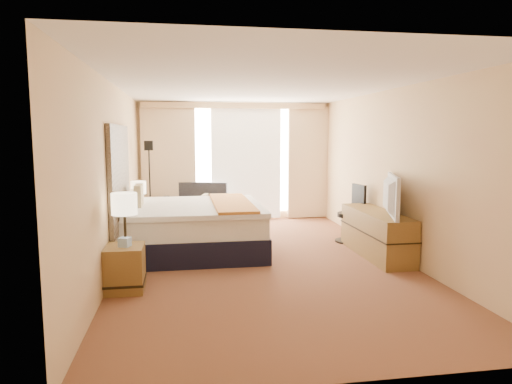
{
  "coord_description": "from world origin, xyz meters",
  "views": [
    {
      "loc": [
        -1.16,
        -6.62,
        1.88
      ],
      "look_at": [
        -0.02,
        0.4,
        1.0
      ],
      "focal_mm": 32.0,
      "sensor_mm": 36.0,
      "label": 1
    }
  ],
  "objects": [
    {
      "name": "floor",
      "position": [
        0.0,
        0.0,
        0.0
      ],
      "size": [
        4.2,
        7.0,
        0.02
      ],
      "primitive_type": "cube",
      "color": "#5A2519",
      "rests_on": "ground"
    },
    {
      "name": "ceiling",
      "position": [
        0.0,
        0.0,
        2.6
      ],
      "size": [
        4.2,
        7.0,
        0.02
      ],
      "primitive_type": "cube",
      "color": "silver",
      "rests_on": "wall_back"
    },
    {
      "name": "wall_back",
      "position": [
        0.0,
        3.5,
        1.3
      ],
      "size": [
        4.2,
        0.02,
        2.6
      ],
      "primitive_type": "cube",
      "color": "#E0C589",
      "rests_on": "ground"
    },
    {
      "name": "wall_front",
      "position": [
        0.0,
        -3.5,
        1.3
      ],
      "size": [
        4.2,
        0.02,
        2.6
      ],
      "primitive_type": "cube",
      "color": "#E0C589",
      "rests_on": "ground"
    },
    {
      "name": "wall_left",
      "position": [
        -2.1,
        0.0,
        1.3
      ],
      "size": [
        0.02,
        7.0,
        2.6
      ],
      "primitive_type": "cube",
      "color": "#E0C589",
      "rests_on": "ground"
    },
    {
      "name": "wall_right",
      "position": [
        2.1,
        0.0,
        1.3
      ],
      "size": [
        0.02,
        7.0,
        2.6
      ],
      "primitive_type": "cube",
      "color": "#E0C589",
      "rests_on": "ground"
    },
    {
      "name": "headboard",
      "position": [
        -2.06,
        0.2,
        1.28
      ],
      "size": [
        0.06,
        1.85,
        1.5
      ],
      "primitive_type": "cube",
      "color": "black",
      "rests_on": "wall_left"
    },
    {
      "name": "nightstand_left",
      "position": [
        -1.87,
        -1.05,
        0.28
      ],
      "size": [
        0.45,
        0.52,
        0.55
      ],
      "primitive_type": "cube",
      "color": "brown",
      "rests_on": "floor"
    },
    {
      "name": "nightstand_right",
      "position": [
        -1.87,
        1.45,
        0.28
      ],
      "size": [
        0.45,
        0.52,
        0.55
      ],
      "primitive_type": "cube",
      "color": "brown",
      "rests_on": "floor"
    },
    {
      "name": "media_dresser",
      "position": [
        1.83,
        0.0,
        0.35
      ],
      "size": [
        0.5,
        1.8,
        0.7
      ],
      "primitive_type": "cube",
      "color": "brown",
      "rests_on": "floor"
    },
    {
      "name": "window",
      "position": [
        0.25,
        3.47,
        1.32
      ],
      "size": [
        2.3,
        0.02,
        2.3
      ],
      "primitive_type": "cube",
      "color": "white",
      "rests_on": "wall_back"
    },
    {
      "name": "curtains",
      "position": [
        -0.0,
        3.39,
        1.41
      ],
      "size": [
        4.12,
        0.19,
        2.56
      ],
      "color": "beige",
      "rests_on": "floor"
    },
    {
      "name": "bed",
      "position": [
        -1.06,
        0.7,
        0.41
      ],
      "size": [
        2.29,
        2.09,
        1.11
      ],
      "color": "black",
      "rests_on": "floor"
    },
    {
      "name": "loveseat",
      "position": [
        -0.91,
        3.04,
        0.29
      ],
      "size": [
        1.55,
        1.11,
        0.87
      ],
      "rotation": [
        0.0,
        0.0,
        -0.29
      ],
      "color": "#541C18",
      "rests_on": "floor"
    },
    {
      "name": "floor_lamp",
      "position": [
        -1.79,
        2.4,
        1.26
      ],
      "size": [
        0.23,
        0.23,
        1.78
      ],
      "color": "black",
      "rests_on": "floor"
    },
    {
      "name": "desk_chair",
      "position": [
        1.8,
        0.97,
        0.45
      ],
      "size": [
        0.5,
        0.5,
        1.02
      ],
      "rotation": [
        0.0,
        0.0,
        0.18
      ],
      "color": "black",
      "rests_on": "floor"
    },
    {
      "name": "lamp_left",
      "position": [
        -1.86,
        -1.02,
        1.05
      ],
      "size": [
        0.31,
        0.31,
        0.64
      ],
      "color": "black",
      "rests_on": "nightstand_left"
    },
    {
      "name": "lamp_right",
      "position": [
        -1.92,
        1.46,
        0.97
      ],
      "size": [
        0.26,
        0.26,
        0.54
      ],
      "color": "black",
      "rests_on": "nightstand_right"
    },
    {
      "name": "tissue_box",
      "position": [
        -1.86,
        -1.07,
        0.61
      ],
      "size": [
        0.16,
        0.16,
        0.11
      ],
      "primitive_type": "cube",
      "rotation": [
        0.0,
        0.0,
        -0.36
      ],
      "color": "#98BAEB",
      "rests_on": "nightstand_left"
    },
    {
      "name": "telephone",
      "position": [
        -1.84,
        1.4,
        0.58
      ],
      "size": [
        0.18,
        0.14,
        0.07
      ],
      "primitive_type": "cube",
      "rotation": [
        0.0,
        0.0,
        -0.0
      ],
      "color": "black",
      "rests_on": "nightstand_right"
    },
    {
      "name": "television",
      "position": [
        1.78,
        -0.39,
        1.01
      ],
      "size": [
        0.47,
        1.05,
        0.61
      ],
      "primitive_type": "imported",
      "rotation": [
        0.0,
        0.0,
        1.24
      ],
      "color": "black",
      "rests_on": "media_dresser"
    }
  ]
}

